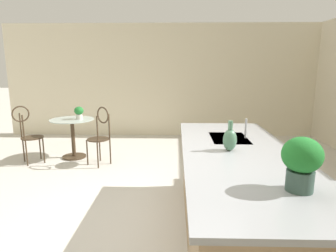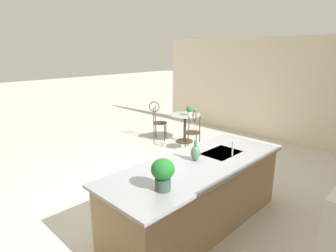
% 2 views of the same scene
% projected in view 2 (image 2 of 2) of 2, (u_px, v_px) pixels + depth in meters
% --- Properties ---
extents(ground_plane, '(40.00, 40.00, 0.00)m').
position_uv_depth(ground_plane, '(168.00, 195.00, 4.81)').
color(ground_plane, beige).
extents(wall_left_window, '(0.12, 7.80, 2.70)m').
position_uv_depth(wall_left_window, '(283.00, 90.00, 7.38)').
color(wall_left_window, beige).
rests_on(wall_left_window, ground).
extents(kitchen_island, '(2.80, 1.06, 0.92)m').
position_uv_depth(kitchen_island, '(197.00, 194.00, 3.90)').
color(kitchen_island, tan).
rests_on(kitchen_island, ground).
extents(bistro_table, '(0.80, 0.80, 0.74)m').
position_uv_depth(bistro_table, '(185.00, 125.00, 7.44)').
color(bistro_table, '#3D2D1E').
rests_on(bistro_table, ground).
extents(chair_near_window, '(0.53, 0.53, 1.04)m').
position_uv_depth(chair_near_window, '(193.00, 129.00, 6.68)').
color(chair_near_window, '#3D2D1E').
rests_on(chair_near_window, ground).
extents(chair_by_island, '(0.53, 0.53, 1.04)m').
position_uv_depth(chair_by_island, '(158.00, 119.00, 7.62)').
color(chair_by_island, '#3D2D1E').
rests_on(chair_by_island, ground).
extents(sink_faucet, '(0.02, 0.02, 0.22)m').
position_uv_depth(sink_faucet, '(232.00, 148.00, 4.01)').
color(sink_faucet, '#B2B5BA').
rests_on(sink_faucet, kitchen_island).
extents(potted_plant_on_table, '(0.17, 0.17, 0.24)m').
position_uv_depth(potted_plant_on_table, '(189.00, 110.00, 7.23)').
color(potted_plant_on_table, beige).
rests_on(potted_plant_on_table, bistro_table).
extents(potted_plant_counter_far, '(0.25, 0.25, 0.36)m').
position_uv_depth(potted_plant_counter_far, '(163.00, 173.00, 3.01)').
color(potted_plant_counter_far, '#385147').
rests_on(potted_plant_counter_far, kitchen_island).
extents(vase_on_counter, '(0.13, 0.13, 0.29)m').
position_uv_depth(vase_on_counter, '(195.00, 153.00, 3.85)').
color(vase_on_counter, '#4C7A5B').
rests_on(vase_on_counter, kitchen_island).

